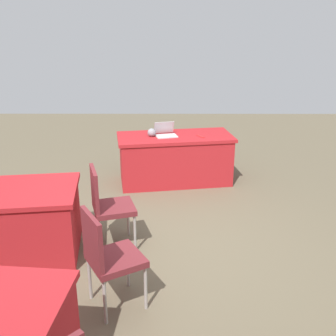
# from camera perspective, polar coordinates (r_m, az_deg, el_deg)

# --- Properties ---
(ground_plane) EXTENTS (14.40, 14.40, 0.00)m
(ground_plane) POSITION_cam_1_polar(r_m,az_deg,el_deg) (4.60, -0.89, -11.63)
(ground_plane) COLOR brown
(table_foreground) EXTENTS (1.88, 1.06, 0.76)m
(table_foreground) POSITION_cam_1_polar(r_m,az_deg,el_deg) (6.34, 0.99, 1.35)
(table_foreground) COLOR #AD1E23
(table_foreground) RESTS_ON ground
(table_mid_right) EXTENTS (1.60, 1.10, 0.76)m
(table_mid_right) POSITION_cam_1_polar(r_m,az_deg,el_deg) (4.67, -21.79, -7.29)
(table_mid_right) COLOR #AD1E23
(table_mid_right) RESTS_ON ground
(chair_tucked_left) EXTENTS (0.60, 0.60, 0.95)m
(chair_tucked_left) POSITION_cam_1_polar(r_m,az_deg,el_deg) (3.55, -8.60, -12.06)
(chair_tucked_left) COLOR #9E9993
(chair_tucked_left) RESTS_ON ground
(chair_aisle) EXTENTS (0.55, 0.55, 0.95)m
(chair_aisle) POSITION_cam_1_polar(r_m,az_deg,el_deg) (4.47, -8.67, -4.91)
(chair_aisle) COLOR #9E9993
(chair_aisle) RESTS_ON ground
(laptop_silver) EXTENTS (0.38, 0.36, 0.21)m
(laptop_silver) POSITION_cam_1_polar(r_m,az_deg,el_deg) (6.20, -0.32, 4.97)
(laptop_silver) COLOR silver
(laptop_silver) RESTS_ON table_foreground
(yarn_ball) EXTENTS (0.13, 0.13, 0.13)m
(yarn_ball) POSITION_cam_1_polar(r_m,az_deg,el_deg) (6.16, -2.35, 5.09)
(yarn_ball) COLOR gray
(yarn_ball) RESTS_ON table_foreground
(scissors_red) EXTENTS (0.12, 0.17, 0.01)m
(scissors_red) POSITION_cam_1_polar(r_m,az_deg,el_deg) (6.19, 4.67, 4.54)
(scissors_red) COLOR red
(scissors_red) RESTS_ON table_foreground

